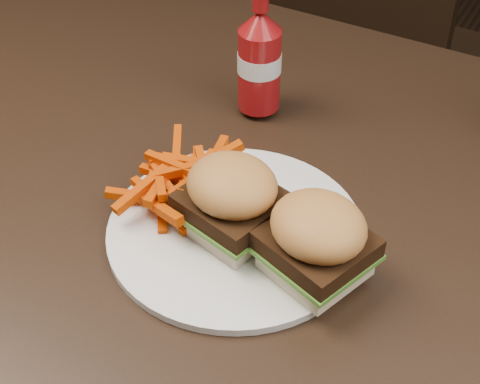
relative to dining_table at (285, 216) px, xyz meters
The scene contains 7 objects.
dining_table is the anchor object (origin of this frame).
chair_far 0.90m from the dining_table, 102.80° to the left, with size 0.44×0.44×0.04m, color black.
plate 0.08m from the dining_table, 109.19° to the right, with size 0.26×0.26×0.01m, color white.
sandwich_half_a 0.09m from the dining_table, 108.80° to the right, with size 0.08×0.08×0.02m, color beige.
sandwich_half_b 0.12m from the dining_table, 49.76° to the right, with size 0.08×0.08×0.02m, color beige.
fries_pile 0.11m from the dining_table, 143.95° to the right, with size 0.12×0.12×0.05m, color #BD3700, non-canonical shape.
ketchup_bottle 0.19m from the dining_table, 127.77° to the left, with size 0.05×0.05×0.10m, color maroon.
Camera 1 is at (0.24, -0.54, 1.28)m, focal length 55.00 mm.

